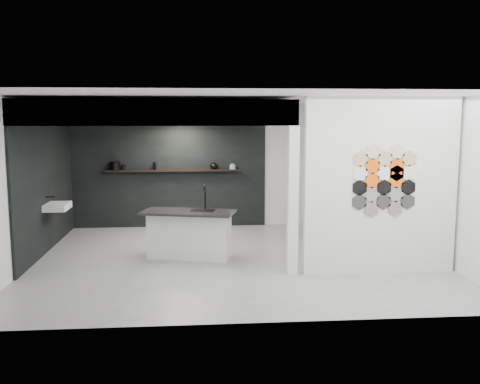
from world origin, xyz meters
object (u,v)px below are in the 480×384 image
kitchen_island (189,233)px  bottle_dark (155,166)px  partition_panel (381,186)px  kettle (214,166)px  glass_bowl (233,167)px  stockpot (115,166)px  wall_basin (57,206)px  utensil_cup (123,167)px  glass_vase (233,166)px

kitchen_island → bottle_dark: size_ratio=10.01×
partition_panel → kettle: (-2.50, 3.87, -0.01)m
glass_bowl → stockpot: bearing=180.0°
wall_basin → glass_bowl: size_ratio=4.36×
bottle_dark → utensil_cup: bearing=180.0°
kitchen_island → kettle: kettle is taller
kitchen_island → glass_vase: size_ratio=14.20×
wall_basin → stockpot: 2.27m
kettle → glass_vase: bearing=-2.8°
wall_basin → bottle_dark: bottle_dark is taller
glass_bowl → partition_panel: bearing=-61.8°
kitchen_island → stockpot: stockpot is taller
partition_panel → wall_basin: partition_panel is taller
glass_bowl → utensil_cup: (-2.44, 0.00, 0.01)m
wall_basin → utensil_cup: utensil_cup is taller
utensil_cup → partition_panel: bearing=-40.5°
kitchen_island → bottle_dark: (-0.79, 2.71, 0.97)m
stockpot → glass_vase: size_ratio=1.91×
kitchen_island → glass_vase: bearing=84.9°
glass_vase → partition_panel: bearing=-61.8°
bottle_dark → glass_bowl: bearing=0.0°
wall_basin → glass_vase: glass_vase is taller
stockpot → kettle: size_ratio=1.33×
stockpot → glass_bowl: 2.63m
glass_bowl → bottle_dark: bottle_dark is taller
wall_basin → glass_bowl: 4.00m
partition_panel → utensil_cup: (-4.52, 3.87, -0.02)m
bottle_dark → stockpot: bearing=180.0°
kettle → utensil_cup: size_ratio=1.57×
stockpot → bottle_dark: size_ratio=1.34×
glass_vase → utensil_cup: glass_vase is taller
partition_panel → glass_bowl: bearing=118.2°
bottle_dark → kettle: bearing=0.0°
kitchen_island → bottle_dark: bearing=120.7°
wall_basin → glass_bowl: (3.39, 2.07, 0.52)m
partition_panel → glass_bowl: size_ratio=20.35×
wall_basin → stockpot: (0.76, 2.07, 0.57)m
kitchen_island → utensil_cup: (-1.48, 2.71, 0.94)m
glass_bowl → glass_vase: (0.00, 0.00, 0.01)m
partition_panel → bottle_dark: size_ratio=16.14×
kitchen_island → stockpot: 3.32m
wall_basin → kettle: size_ratio=3.42×
glass_vase → utensil_cup: bearing=180.0°
partition_panel → utensil_cup: 5.95m
partition_panel → kettle: 4.60m
bottle_dark → utensil_cup: (-0.69, 0.00, -0.03)m
kettle → glass_bowl: (0.42, 0.00, -0.03)m
wall_basin → kitchen_island: size_ratio=0.35×
glass_vase → bottle_dark: bearing=180.0°
glass_bowl → bottle_dark: size_ratio=0.79×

